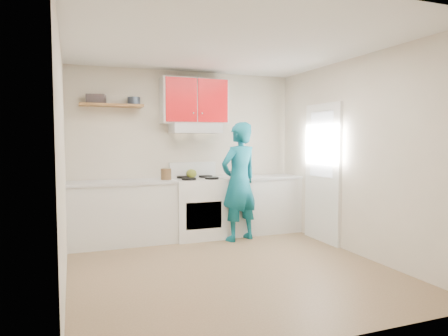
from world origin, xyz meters
name	(u,v)px	position (x,y,z in m)	size (l,w,h in m)	color
floor	(229,268)	(0.00, 0.00, 0.00)	(3.80, 3.80, 0.00)	brown
ceiling	(229,45)	(0.00, 0.00, 2.60)	(3.60, 3.80, 0.04)	white
back_wall	(186,153)	(0.00, 1.90, 1.30)	(3.60, 0.04, 2.60)	beige
front_wall	(324,170)	(0.00, -1.90, 1.30)	(3.60, 0.04, 2.60)	beige
left_wall	(62,161)	(-1.80, 0.00, 1.30)	(0.04, 3.80, 2.60)	beige
right_wall	(355,156)	(1.80, 0.00, 1.30)	(0.04, 3.80, 2.60)	beige
door	(323,173)	(1.78, 0.70, 1.02)	(0.05, 0.85, 2.05)	white
door_glass	(321,144)	(1.75, 0.70, 1.45)	(0.01, 0.55, 0.95)	white
counter_left	(122,213)	(-1.04, 1.60, 0.45)	(1.52, 0.60, 0.90)	silver
counter_right	(258,205)	(1.14, 1.60, 0.45)	(1.32, 0.60, 0.90)	silver
stove	(198,208)	(0.10, 1.57, 0.46)	(0.76, 0.65, 0.92)	white
range_hood	(195,128)	(0.10, 1.68, 1.70)	(0.76, 0.44, 0.15)	silver
upper_cabinets	(194,101)	(0.10, 1.73, 2.12)	(1.02, 0.33, 0.70)	red
shelf	(111,105)	(-1.15, 1.75, 2.02)	(0.90, 0.30, 0.04)	brown
books	(96,99)	(-1.36, 1.78, 2.11)	(0.26, 0.19, 0.14)	#423A3D
tin	(134,101)	(-0.82, 1.78, 2.09)	(0.19, 0.19, 0.11)	#333D4C
kettle	(191,174)	(0.03, 1.67, 0.99)	(0.17, 0.17, 0.14)	olive
crock	(166,175)	(-0.39, 1.57, 0.99)	(0.16, 0.16, 0.19)	brown
cutting_board	(244,178)	(0.85, 1.50, 0.91)	(0.29, 0.22, 0.02)	olive
silicone_mat	(273,177)	(1.44, 1.64, 0.90)	(0.30, 0.25, 0.01)	#B11218
person	(239,182)	(0.64, 1.20, 0.89)	(0.65, 0.43, 1.78)	#0C5A6D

